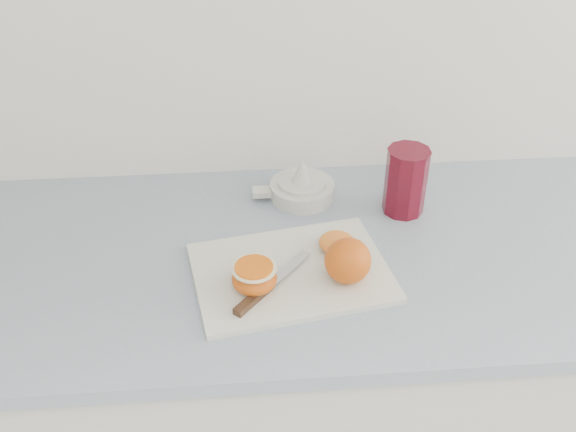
% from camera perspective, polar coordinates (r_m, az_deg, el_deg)
% --- Properties ---
extents(counter, '(2.46, 0.64, 0.89)m').
position_cam_1_polar(counter, '(1.57, 5.01, -15.53)').
color(counter, beige).
rests_on(counter, ground).
extents(cutting_board, '(0.39, 0.31, 0.01)m').
position_cam_1_polar(cutting_board, '(1.18, 0.28, -5.04)').
color(cutting_board, beige).
rests_on(cutting_board, counter).
extents(whole_orange, '(0.08, 0.08, 0.08)m').
position_cam_1_polar(whole_orange, '(1.13, 5.33, -3.98)').
color(whole_orange, orange).
rests_on(whole_orange, cutting_board).
extents(half_orange, '(0.08, 0.08, 0.05)m').
position_cam_1_polar(half_orange, '(1.12, -3.01, -5.46)').
color(half_orange, orange).
rests_on(half_orange, cutting_board).
extents(squeezed_shell, '(0.07, 0.07, 0.03)m').
position_cam_1_polar(squeezed_shell, '(1.22, 4.37, -2.34)').
color(squeezed_shell, orange).
rests_on(squeezed_shell, cutting_board).
extents(paring_knife, '(0.15, 0.17, 0.01)m').
position_cam_1_polar(paring_knife, '(1.12, -2.53, -6.88)').
color(paring_knife, '#402419').
rests_on(paring_knife, cutting_board).
extents(citrus_juicer, '(0.18, 0.14, 0.09)m').
position_cam_1_polar(citrus_juicer, '(1.37, 1.20, 2.57)').
color(citrus_juicer, white).
rests_on(citrus_juicer, counter).
extents(red_tumbler, '(0.09, 0.09, 0.14)m').
position_cam_1_polar(red_tumbler, '(1.33, 10.40, 2.88)').
color(red_tumbler, maroon).
rests_on(red_tumbler, counter).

